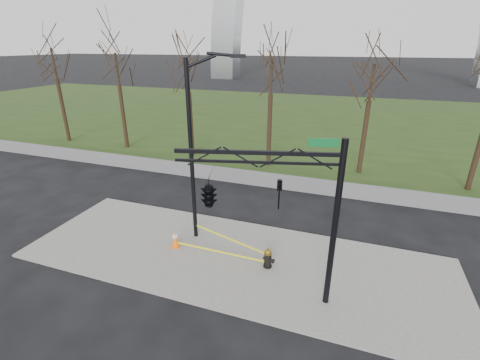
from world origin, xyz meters
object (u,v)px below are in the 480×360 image
(traffic_cone, at_px, (175,239))
(street_light, at_px, (196,141))
(traffic_signal_mast, at_px, (233,193))
(fire_hydrant, at_px, (268,258))

(traffic_cone, bearing_deg, street_light, 60.61)
(traffic_cone, xyz_separation_m, traffic_signal_mast, (3.54, -2.09, 3.68))
(street_light, height_order, traffic_signal_mast, street_light)
(traffic_cone, relative_size, street_light, 0.09)
(street_light, relative_size, traffic_signal_mast, 1.37)
(fire_hydrant, distance_m, traffic_cone, 4.26)
(traffic_cone, bearing_deg, fire_hydrant, -0.75)
(fire_hydrant, relative_size, traffic_cone, 1.18)
(street_light, distance_m, traffic_signal_mast, 4.39)
(fire_hydrant, bearing_deg, traffic_cone, -162.98)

